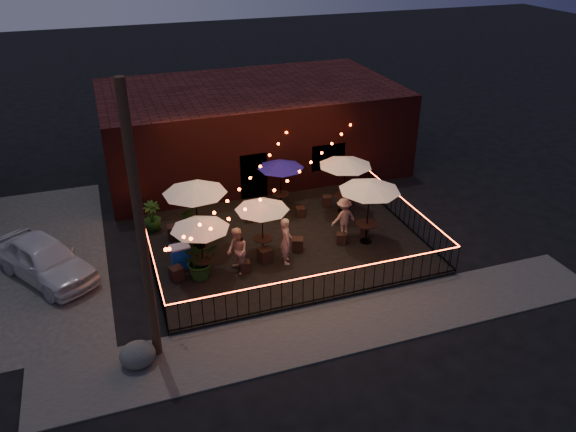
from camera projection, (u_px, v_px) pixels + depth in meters
The scene contains 36 objects.
ground at pixel (302, 271), 19.91m from camera, with size 110.00×110.00×0.00m, color black.
patio at pixel (284, 242), 21.54m from camera, with size 10.00×8.00×0.15m, color black.
sidewalk at pixel (339, 327), 17.19m from camera, with size 18.00×2.50×0.05m, color #3C3937.
brick_building at pixel (250, 127), 27.59m from camera, with size 14.00×8.00×4.00m.
utility_pole at pixel (141, 233), 14.30m from camera, with size 0.26×0.26×8.00m, color #362216.
fence_front at pixel (324, 287), 17.93m from camera, with size 10.00×0.04×1.04m.
fence_left at pixel (150, 252), 19.82m from camera, with size 0.04×8.00×1.04m.
fence_right at pixel (400, 209), 22.72m from camera, with size 0.04×8.00×1.04m.
festoon_lights at pixel (259, 192), 19.85m from camera, with size 10.02×8.72×1.32m.
cafe_table_0 at pixel (200, 226), 18.46m from camera, with size 2.00×2.00×2.19m.
cafe_table_1 at pixel (195, 189), 20.08m from camera, with size 2.89×2.89×2.59m.
cafe_table_2 at pixel (262, 206), 19.76m from camera, with size 2.48×2.48×2.15m.
cafe_table_3 at pixel (281, 165), 23.06m from camera, with size 2.33×2.33×2.14m.
cafe_table_4 at pixel (370, 187), 20.38m from camera, with size 2.57×2.57×2.53m.
cafe_table_5 at pixel (346, 162), 22.67m from camera, with size 2.30×2.30×2.42m.
bistro_chair_0 at pixel (177, 274), 19.10m from camera, with size 0.41×0.41×0.48m, color black.
bistro_chair_1 at pixel (245, 266), 19.57m from camera, with size 0.35×0.35×0.41m, color black.
bistro_chair_2 at pixel (173, 232), 21.59m from camera, with size 0.44×0.44×0.52m, color black.
bistro_chair_3 at pixel (219, 230), 21.85m from camera, with size 0.33×0.33×0.40m, color black.
bistro_chair_4 at pixel (265, 255), 20.11m from camera, with size 0.43×0.43×0.51m, color black.
bistro_chair_5 at pixel (298, 244), 20.82m from camera, with size 0.40×0.40×0.48m, color black.
bistro_chair_6 at pixel (249, 217), 22.81m from camera, with size 0.34×0.34×0.40m, color black.
bistro_chair_7 at pixel (300, 212), 23.19m from camera, with size 0.34×0.34×0.41m, color black.
bistro_chair_8 at pixel (341, 238), 21.28m from camera, with size 0.34×0.34×0.40m, color black.
bistro_chair_9 at pixel (364, 232), 21.73m from camera, with size 0.34×0.34×0.40m, color black.
bistro_chair_10 at pixel (327, 201), 24.05m from camera, with size 0.37×0.37×0.43m, color black.
bistro_chair_11 at pixel (349, 200), 24.16m from camera, with size 0.36×0.36×0.42m, color black.
patron_a at pixel (286, 241), 19.78m from camera, with size 0.65×0.43×1.78m, color #D3B38C.
patron_b at pixel (237, 251), 19.22m from camera, with size 0.83×0.65×1.71m, color beige.
patron_c at pixel (344, 217), 21.55m from camera, with size 1.01×0.58×1.56m, color #DEAD95.
potted_shrub_a at pixel (200, 260), 19.05m from camera, with size 1.22×1.06×1.36m, color #1D3B12.
potted_shrub_b at pixel (184, 225), 21.05m from camera, with size 0.84×0.68×1.52m, color #14410E.
potted_shrub_c at pixel (152, 217), 21.94m from camera, with size 0.69×0.69×1.22m, color #0B340D.
cooler at pixel (181, 257), 19.68m from camera, with size 0.70×0.53×0.88m.
boulder at pixel (138, 355), 15.58m from camera, with size 0.95×0.81×0.74m, color #43433E.
car_white at pixel (45, 259), 19.27m from camera, with size 1.75×4.35×1.48m, color white.
Camera 1 is at (-5.94, -15.55, 11.11)m, focal length 35.00 mm.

